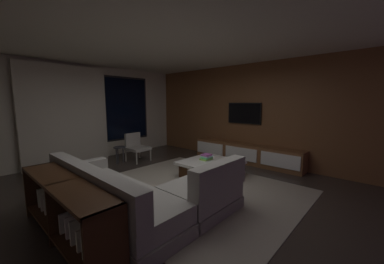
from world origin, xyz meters
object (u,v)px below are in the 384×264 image
(console_table_behind_couch, at_px, (65,208))
(coffee_table, at_px, (211,169))
(side_stool, at_px, (119,150))
(mounted_tv, at_px, (244,113))
(book_stack_on_coffee_table, at_px, (207,157))
(media_console, at_px, (246,154))
(sectional_couch, at_px, (138,197))
(accent_chair_near_window, at_px, (136,146))

(console_table_behind_couch, bearing_deg, coffee_table, 1.89)
(side_stool, distance_m, mounted_tv, 3.58)
(book_stack_on_coffee_table, distance_m, media_console, 1.56)
(media_console, xyz_separation_m, console_table_behind_couch, (-4.55, -0.10, 0.16))
(sectional_couch, distance_m, media_console, 3.65)
(side_stool, distance_m, media_console, 3.45)
(sectional_couch, xyz_separation_m, book_stack_on_coffee_table, (2.10, 0.38, 0.13))
(coffee_table, bearing_deg, book_stack_on_coffee_table, 72.53)
(book_stack_on_coffee_table, xyz_separation_m, side_stool, (-0.83, 2.35, -0.05))
(side_stool, height_order, console_table_behind_couch, console_table_behind_couch)
(sectional_couch, xyz_separation_m, accent_chair_near_window, (1.75, 2.66, 0.14))
(accent_chair_near_window, distance_m, mounted_tv, 3.19)
(coffee_table, relative_size, media_console, 0.37)
(side_stool, xyz_separation_m, mounted_tv, (2.55, -2.31, 0.98))
(coffee_table, xyz_separation_m, mounted_tv, (1.77, 0.20, 1.16))
(sectional_couch, relative_size, coffee_table, 2.16)
(coffee_table, bearing_deg, accent_chair_near_window, 97.01)
(coffee_table, relative_size, mounted_tv, 1.16)
(accent_chair_near_window, bearing_deg, sectional_couch, -123.25)
(book_stack_on_coffee_table, distance_m, console_table_behind_couch, 3.02)
(sectional_couch, height_order, side_stool, sectional_couch)
(accent_chair_near_window, distance_m, console_table_behind_couch, 3.67)
(sectional_couch, distance_m, side_stool, 3.02)
(coffee_table, distance_m, book_stack_on_coffee_table, 0.29)
(mounted_tv, height_order, console_table_behind_couch, mounted_tv)
(coffee_table, distance_m, mounted_tv, 2.13)
(console_table_behind_couch, bearing_deg, accent_chair_near_window, 43.62)
(sectional_couch, bearing_deg, media_console, 3.59)
(accent_chair_near_window, xyz_separation_m, mounted_tv, (2.07, -2.24, 0.92))
(side_stool, relative_size, media_console, 0.15)
(media_console, bearing_deg, mounted_tv, 47.58)
(coffee_table, bearing_deg, sectional_couch, -173.67)
(book_stack_on_coffee_table, bearing_deg, side_stool, 109.37)
(book_stack_on_coffee_table, bearing_deg, coffee_table, -107.47)
(media_console, bearing_deg, book_stack_on_coffee_table, 174.20)
(console_table_behind_couch, bearing_deg, book_stack_on_coffee_table, 4.85)
(coffee_table, height_order, console_table_behind_couch, console_table_behind_couch)
(sectional_couch, distance_m, coffee_table, 2.06)
(sectional_couch, xyz_separation_m, coffee_table, (2.05, 0.23, -0.10))
(media_console, xyz_separation_m, mounted_tv, (0.18, 0.20, 1.10))
(media_console, relative_size, mounted_tv, 3.10)
(accent_chair_near_window, bearing_deg, side_stool, 171.27)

